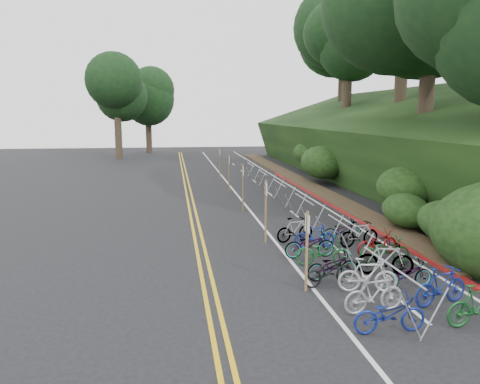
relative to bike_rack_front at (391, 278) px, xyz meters
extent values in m
plane|color=black|center=(-2.43, 1.97, -0.93)|extent=(120.00, 120.00, 0.00)
cube|color=gold|center=(-4.58, 11.97, -0.93)|extent=(0.12, 80.00, 0.01)
cube|color=gold|center=(-4.28, 11.97, -0.93)|extent=(0.12, 80.00, 0.01)
cube|color=silver|center=(-1.43, 11.97, -0.93)|extent=(0.12, 80.00, 0.01)
cube|color=silver|center=(2.77, 11.97, -0.93)|extent=(0.12, 80.00, 0.01)
cube|color=silver|center=(0.67, -0.03, -0.93)|extent=(0.10, 1.60, 0.01)
cube|color=silver|center=(0.67, 5.97, -0.93)|extent=(0.10, 1.60, 0.01)
cube|color=silver|center=(0.67, 11.97, -0.93)|extent=(0.10, 1.60, 0.01)
cube|color=silver|center=(0.67, 17.97, -0.93)|extent=(0.10, 1.60, 0.01)
cube|color=silver|center=(0.67, 23.97, -0.93)|extent=(0.10, 1.60, 0.01)
cube|color=silver|center=(0.67, 29.97, -0.93)|extent=(0.10, 1.60, 0.01)
cube|color=silver|center=(0.67, 35.97, -0.93)|extent=(0.10, 1.60, 0.01)
cube|color=maroon|center=(3.27, 13.97, -0.88)|extent=(0.25, 28.00, 0.10)
cube|color=black|center=(11.07, 23.97, 1.87)|extent=(12.32, 44.00, 9.11)
cube|color=#382819|center=(3.97, 23.97, -0.85)|extent=(1.40, 44.00, 0.16)
ellipsoid|color=#284C19|center=(4.77, 4.97, 0.11)|extent=(2.00, 2.80, 1.60)
ellipsoid|color=#284C19|center=(5.57, 9.97, 0.62)|extent=(2.60, 3.64, 2.08)
ellipsoid|color=#284C19|center=(6.77, 15.97, 1.06)|extent=(2.20, 3.08, 1.76)
ellipsoid|color=#284C19|center=(5.37, 21.97, 0.63)|extent=(3.00, 4.20, 2.40)
ellipsoid|color=#284C19|center=(6.07, 27.97, 0.79)|extent=(2.40, 3.36, 1.92)
ellipsoid|color=#284C19|center=(7.37, 31.97, 1.48)|extent=(2.80, 3.92, 2.24)
ellipsoid|color=#284C19|center=(4.57, 7.97, -0.03)|extent=(1.80, 2.52, 1.44)
ellipsoid|color=#284C19|center=(7.57, 19.97, 1.67)|extent=(3.20, 4.48, 2.56)
cylinder|color=#2D2319|center=(8.57, 13.97, 4.74)|extent=(0.84, 0.84, 6.34)
cylinder|color=#2D2319|center=(11.07, 21.97, 5.86)|extent=(0.88, 0.88, 7.18)
cylinder|color=#2D2319|center=(10.07, 29.97, 4.83)|extent=(0.82, 0.82, 5.92)
ellipsoid|color=black|center=(10.07, 29.97, 10.15)|extent=(7.89, 7.89, 7.49)
cylinder|color=#2D2319|center=(12.57, 37.97, 5.95)|extent=(0.86, 0.86, 6.76)
ellipsoid|color=black|center=(12.57, 37.97, 12.15)|extent=(9.39, 9.39, 8.92)
cylinder|color=#2D2319|center=(-11.43, 43.97, 1.82)|extent=(0.79, 0.79, 5.49)
ellipsoid|color=black|center=(-11.43, 43.97, 6.82)|extent=(7.51, 7.51, 7.14)
cylinder|color=#2D2319|center=(-8.43, 51.97, 1.60)|extent=(0.77, 0.77, 5.07)
ellipsoid|color=black|center=(-8.43, 51.97, 6.11)|extent=(6.57, 6.57, 6.25)
cylinder|color=#999DA6|center=(0.00, 0.00, 0.32)|extent=(0.05, 3.33, 0.05)
cylinder|color=#999DA6|center=(-0.28, -1.57, -0.31)|extent=(0.63, 0.04, 1.23)
cylinder|color=#999DA6|center=(0.28, -1.57, -0.31)|extent=(0.63, 0.04, 1.23)
cylinder|color=#999DA6|center=(-0.28, 1.57, -0.31)|extent=(0.63, 0.04, 1.23)
cylinder|color=#999DA6|center=(0.28, 1.57, -0.31)|extent=(0.63, 0.04, 1.23)
cylinder|color=#999DA6|center=(0.57, 4.97, 0.22)|extent=(0.05, 3.00, 0.05)
cylinder|color=#999DA6|center=(0.29, 3.57, -0.36)|extent=(0.58, 0.04, 1.13)
cylinder|color=#999DA6|center=(0.85, 3.57, -0.36)|extent=(0.58, 0.04, 1.13)
cylinder|color=#999DA6|center=(0.29, 6.37, -0.36)|extent=(0.58, 0.04, 1.13)
cylinder|color=#999DA6|center=(0.85, 6.37, -0.36)|extent=(0.58, 0.04, 1.13)
cylinder|color=#999DA6|center=(0.57, 9.97, 0.22)|extent=(0.05, 3.00, 0.05)
cylinder|color=#999DA6|center=(0.29, 8.57, -0.36)|extent=(0.58, 0.04, 1.13)
cylinder|color=#999DA6|center=(0.85, 8.57, -0.36)|extent=(0.58, 0.04, 1.13)
cylinder|color=#999DA6|center=(0.29, 11.37, -0.36)|extent=(0.58, 0.04, 1.13)
cylinder|color=#999DA6|center=(0.85, 11.37, -0.36)|extent=(0.58, 0.04, 1.13)
cylinder|color=#999DA6|center=(0.57, 14.97, 0.22)|extent=(0.05, 3.00, 0.05)
cylinder|color=#999DA6|center=(0.29, 13.57, -0.36)|extent=(0.58, 0.04, 1.13)
cylinder|color=#999DA6|center=(0.85, 13.57, -0.36)|extent=(0.58, 0.04, 1.13)
cylinder|color=#999DA6|center=(0.29, 16.37, -0.36)|extent=(0.58, 0.04, 1.13)
cylinder|color=#999DA6|center=(0.85, 16.37, -0.36)|extent=(0.58, 0.04, 1.13)
cylinder|color=#999DA6|center=(0.57, 19.97, 0.22)|extent=(0.05, 3.00, 0.05)
cylinder|color=#999DA6|center=(0.29, 18.57, -0.36)|extent=(0.58, 0.04, 1.13)
cylinder|color=#999DA6|center=(0.85, 18.57, -0.36)|extent=(0.58, 0.04, 1.13)
cylinder|color=#999DA6|center=(0.29, 21.37, -0.36)|extent=(0.58, 0.04, 1.13)
cylinder|color=#999DA6|center=(0.85, 21.37, -0.36)|extent=(0.58, 0.04, 1.13)
cylinder|color=#999DA6|center=(0.57, 24.97, 0.22)|extent=(0.05, 3.00, 0.05)
cylinder|color=#999DA6|center=(0.29, 23.57, -0.36)|extent=(0.58, 0.04, 1.13)
cylinder|color=#999DA6|center=(0.85, 23.57, -0.36)|extent=(0.58, 0.04, 1.13)
cylinder|color=#999DA6|center=(0.29, 26.37, -0.36)|extent=(0.58, 0.04, 1.13)
cylinder|color=#999DA6|center=(0.85, 26.37, -0.36)|extent=(0.58, 0.04, 1.13)
cylinder|color=brown|center=(-1.69, 1.75, 0.24)|extent=(0.08, 0.08, 2.35)
cube|color=silver|center=(-1.69, 1.75, 1.06)|extent=(0.02, 0.40, 0.50)
cylinder|color=brown|center=(-1.83, 6.97, 0.32)|extent=(0.08, 0.08, 2.50)
cube|color=silver|center=(-1.83, 6.97, 1.22)|extent=(0.02, 0.40, 0.50)
cylinder|color=brown|center=(-1.83, 12.97, 0.32)|extent=(0.08, 0.08, 2.50)
cube|color=silver|center=(-1.83, 12.97, 1.22)|extent=(0.02, 0.40, 0.50)
cylinder|color=brown|center=(-1.83, 18.97, 0.32)|extent=(0.08, 0.08, 2.50)
cube|color=silver|center=(-1.83, 18.97, 1.22)|extent=(0.02, 0.40, 0.50)
cylinder|color=brown|center=(-1.83, 24.97, 0.32)|extent=(0.08, 0.08, 2.50)
cube|color=silver|center=(-1.83, 24.97, 1.22)|extent=(0.02, 0.40, 0.50)
imported|color=black|center=(-0.91, 2.09, -0.49)|extent=(1.03, 1.76, 0.87)
imported|color=navy|center=(-0.51, -1.05, -0.47)|extent=(0.64, 1.76, 0.92)
imported|color=#144C1E|center=(1.77, -1.00, -0.41)|extent=(0.67, 1.79, 1.05)
imported|color=#9E9EA3|center=(-0.40, 0.06, -0.42)|extent=(0.72, 1.74, 1.02)
imported|color=navy|center=(1.57, 0.28, -0.41)|extent=(0.91, 1.80, 1.04)
imported|color=beige|center=(0.01, 1.40, -0.43)|extent=(0.78, 1.74, 1.01)
imported|color=slate|center=(1.29, 1.56, -0.51)|extent=(0.71, 1.64, 0.84)
imported|color=slate|center=(-0.63, 2.54, -0.49)|extent=(0.81, 1.74, 0.88)
imported|color=slate|center=(1.15, 2.70, -0.40)|extent=(0.94, 1.83, 1.06)
imported|color=#144C1E|center=(-0.49, 3.81, -0.44)|extent=(1.13, 1.96, 0.97)
imported|color=#144C1E|center=(1.65, 3.81, -0.47)|extent=(0.63, 1.77, 0.93)
imported|color=slate|center=(-0.68, 4.81, -0.46)|extent=(0.70, 1.83, 0.95)
imported|color=maroon|center=(1.81, 4.76, -0.47)|extent=(1.07, 1.85, 0.92)
imported|color=navy|center=(-0.16, 5.95, -0.46)|extent=(0.52, 1.59, 0.94)
imported|color=slate|center=(1.59, 5.85, -0.43)|extent=(0.80, 1.74, 1.01)
imported|color=slate|center=(-0.65, 6.92, -0.44)|extent=(0.92, 1.70, 0.99)
imported|color=slate|center=(1.24, 6.72, -0.49)|extent=(0.84, 1.75, 0.88)
camera|label=1|loc=(-5.39, -10.64, 4.09)|focal=35.00mm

